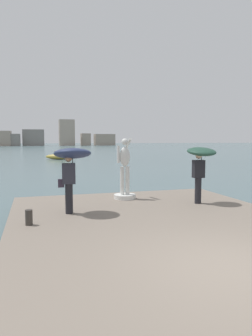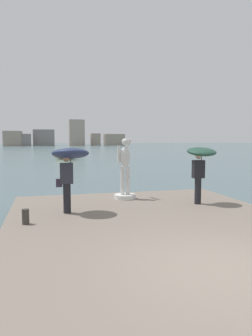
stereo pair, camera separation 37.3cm
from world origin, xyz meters
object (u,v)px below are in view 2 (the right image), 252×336
statue_white_figure (125,176)px  boat_far (66,156)px  onlooker_left (69,160)px  mooring_bollard (26,217)px  onlooker_right (201,159)px

statue_white_figure → boat_far: statue_white_figure is taller
onlooker_left → boat_far: bearing=86.4°
onlooker_left → mooring_bollard: bearing=-140.2°
statue_white_figure → mooring_bollard: (-3.34, -2.77, -0.63)m
onlooker_left → boat_far: (2.06, 32.89, -1.52)m
statue_white_figure → onlooker_right: size_ratio=1.14×
statue_white_figure → onlooker_right: (2.23, -1.52, 0.68)m
onlooker_right → boat_far: size_ratio=0.54×
mooring_bollard → statue_white_figure: bearing=39.7°
onlooker_right → mooring_bollard: onlooker_right is taller
statue_white_figure → boat_far: size_ratio=0.62×
statue_white_figure → mooring_bollard: statue_white_figure is taller
statue_white_figure → mooring_bollard: bearing=-140.3°
onlooker_right → mooring_bollard: bearing=-167.3°
onlooker_right → mooring_bollard: (-5.57, -1.26, -1.31)m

